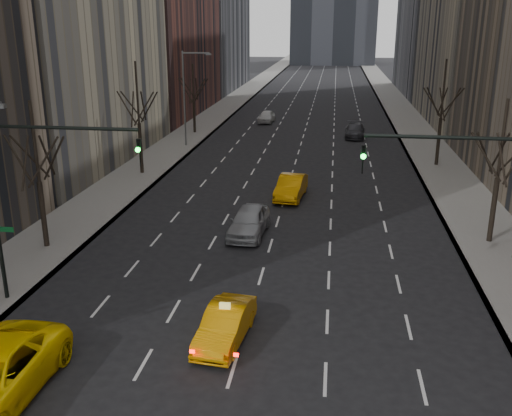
% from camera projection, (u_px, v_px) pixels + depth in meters
% --- Properties ---
extents(sidewalk_left, '(4.50, 320.00, 0.15)m').
position_uv_depth(sidewalk_left, '(223.00, 109.00, 79.99)').
color(sidewalk_left, slate).
rests_on(sidewalk_left, ground).
extents(sidewalk_right, '(4.50, 320.00, 0.15)m').
position_uv_depth(sidewalk_right, '(402.00, 113.00, 76.84)').
color(sidewalk_right, slate).
rests_on(sidewalk_right, ground).
extents(tree_lw_b, '(3.36, 3.50, 7.82)m').
position_uv_depth(tree_lw_b, '(39.00, 182.00, 29.84)').
color(tree_lw_b, black).
rests_on(tree_lw_b, ground).
extents(tree_lw_c, '(3.36, 3.50, 8.74)m').
position_uv_depth(tree_lw_c, '(139.00, 125.00, 44.81)').
color(tree_lw_c, black).
rests_on(tree_lw_c, ground).
extents(tree_lw_d, '(3.36, 3.50, 7.36)m').
position_uv_depth(tree_lw_d, '(194.00, 101.00, 61.92)').
color(tree_lw_d, black).
rests_on(tree_lw_d, ground).
extents(tree_rw_b, '(3.36, 3.50, 7.82)m').
position_uv_depth(tree_rw_b, '(497.00, 179.00, 30.53)').
color(tree_rw_b, black).
rests_on(tree_rw_b, ground).
extents(tree_rw_c, '(3.36, 3.50, 8.74)m').
position_uv_depth(tree_rw_c, '(441.00, 119.00, 47.38)').
color(tree_rw_c, black).
rests_on(tree_rw_c, ground).
extents(traffic_mast_left, '(6.69, 0.39, 8.00)m').
position_uv_depth(traffic_mast_left, '(28.00, 182.00, 23.27)').
color(traffic_mast_left, black).
rests_on(traffic_mast_left, ground).
extents(traffic_mast_right, '(6.69, 0.39, 8.00)m').
position_uv_depth(traffic_mast_right, '(493.00, 200.00, 20.93)').
color(traffic_mast_right, black).
rests_on(traffic_mast_right, ground).
extents(streetlight_far, '(2.83, 0.22, 9.00)m').
position_uv_depth(streetlight_far, '(187.00, 89.00, 54.54)').
color(streetlight_far, slate).
rests_on(streetlight_far, ground).
extents(taxi_sedan, '(1.92, 4.34, 1.38)m').
position_uv_depth(taxi_sedan, '(225.00, 325.00, 21.77)').
color(taxi_sedan, orange).
rests_on(taxi_sedan, ground).
extents(silver_sedan_ahead, '(2.21, 4.91, 1.64)m').
position_uv_depth(silver_sedan_ahead, '(249.00, 221.00, 32.72)').
color(silver_sedan_ahead, '#929499').
rests_on(silver_sedan_ahead, ground).
extents(far_taxi, '(2.15, 4.95, 1.58)m').
position_uv_depth(far_taxi, '(291.00, 187.00, 39.63)').
color(far_taxi, orange).
rests_on(far_taxi, ground).
extents(far_suv_grey, '(2.22, 5.10, 1.46)m').
position_uv_depth(far_suv_grey, '(355.00, 130.00, 60.66)').
color(far_suv_grey, '#2F2F34').
rests_on(far_suv_grey, ground).
extents(far_car_white, '(1.88, 4.29, 1.44)m').
position_uv_depth(far_car_white, '(267.00, 117.00, 69.72)').
color(far_car_white, silver).
rests_on(far_car_white, ground).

